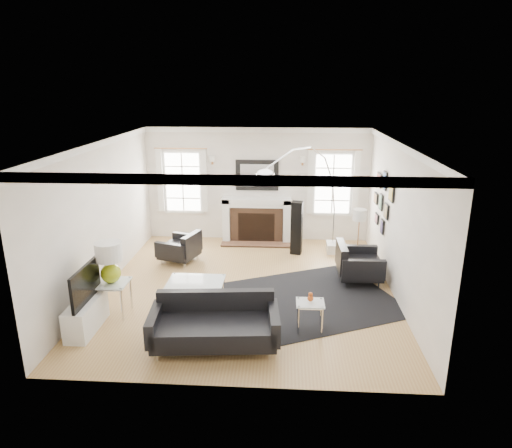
# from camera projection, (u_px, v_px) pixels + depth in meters

# --- Properties ---
(floor) EXTENTS (6.00, 6.00, 0.00)m
(floor) POSITION_uv_depth(u_px,v_px,m) (248.00, 288.00, 8.82)
(floor) COLOR #AA7A47
(floor) RESTS_ON ground
(back_wall) EXTENTS (5.50, 0.04, 2.80)m
(back_wall) POSITION_uv_depth(u_px,v_px,m) (257.00, 185.00, 11.27)
(back_wall) COLOR beige
(back_wall) RESTS_ON floor
(front_wall) EXTENTS (5.50, 0.04, 2.80)m
(front_wall) POSITION_uv_depth(u_px,v_px,m) (227.00, 289.00, 5.55)
(front_wall) COLOR beige
(front_wall) RESTS_ON floor
(left_wall) EXTENTS (0.04, 6.00, 2.80)m
(left_wall) POSITION_uv_depth(u_px,v_px,m) (102.00, 216.00, 8.58)
(left_wall) COLOR beige
(left_wall) RESTS_ON floor
(right_wall) EXTENTS (0.04, 6.00, 2.80)m
(right_wall) POSITION_uv_depth(u_px,v_px,m) (399.00, 222.00, 8.24)
(right_wall) COLOR beige
(right_wall) RESTS_ON floor
(ceiling) EXTENTS (5.50, 6.00, 0.02)m
(ceiling) POSITION_uv_depth(u_px,v_px,m) (247.00, 143.00, 8.00)
(ceiling) COLOR white
(ceiling) RESTS_ON back_wall
(crown_molding) EXTENTS (5.50, 6.00, 0.12)m
(crown_molding) POSITION_uv_depth(u_px,v_px,m) (247.00, 146.00, 8.02)
(crown_molding) COLOR white
(crown_molding) RESTS_ON back_wall
(fireplace) EXTENTS (1.70, 0.69, 1.11)m
(fireplace) POSITION_uv_depth(u_px,v_px,m) (257.00, 220.00, 11.32)
(fireplace) COLOR white
(fireplace) RESTS_ON floor
(mantel_mirror) EXTENTS (1.05, 0.07, 0.75)m
(mantel_mirror) POSITION_uv_depth(u_px,v_px,m) (257.00, 175.00, 11.15)
(mantel_mirror) COLOR black
(mantel_mirror) RESTS_ON back_wall
(window_left) EXTENTS (1.24, 0.15, 1.62)m
(window_left) POSITION_uv_depth(u_px,v_px,m) (183.00, 182.00, 11.32)
(window_left) COLOR white
(window_left) RESTS_ON back_wall
(window_right) EXTENTS (1.24, 0.15, 1.62)m
(window_right) POSITION_uv_depth(u_px,v_px,m) (333.00, 184.00, 11.09)
(window_right) COLOR white
(window_right) RESTS_ON back_wall
(gallery_wall) EXTENTS (0.04, 1.73, 1.29)m
(gallery_wall) POSITION_uv_depth(u_px,v_px,m) (383.00, 198.00, 9.44)
(gallery_wall) COLOR black
(gallery_wall) RESTS_ON right_wall
(tv_unit) EXTENTS (0.35, 1.00, 1.09)m
(tv_unit) POSITION_uv_depth(u_px,v_px,m) (86.00, 311.00, 7.25)
(tv_unit) COLOR white
(tv_unit) RESTS_ON floor
(area_rug) EXTENTS (3.75, 3.50, 0.01)m
(area_rug) POSITION_uv_depth(u_px,v_px,m) (309.00, 299.00, 8.36)
(area_rug) COLOR black
(area_rug) RESTS_ON floor
(sofa) EXTENTS (1.97, 1.04, 0.62)m
(sofa) POSITION_uv_depth(u_px,v_px,m) (215.00, 325.00, 6.83)
(sofa) COLOR black
(sofa) RESTS_ON floor
(armchair_left) EXTENTS (0.96, 1.02, 0.56)m
(armchair_left) POSITION_uv_depth(u_px,v_px,m) (181.00, 248.00, 10.06)
(armchair_left) COLOR black
(armchair_left) RESTS_ON floor
(armchair_right) EXTENTS (0.87, 0.96, 0.64)m
(armchair_right) POSITION_uv_depth(u_px,v_px,m) (357.00, 264.00, 9.06)
(armchair_right) COLOR black
(armchair_right) RESTS_ON floor
(coffee_table) EXTENTS (0.99, 0.99, 0.44)m
(coffee_table) POSITION_uv_depth(u_px,v_px,m) (194.00, 286.00, 7.95)
(coffee_table) COLOR silver
(coffee_table) RESTS_ON floor
(side_table_left) EXTENTS (0.54, 0.54, 0.59)m
(side_table_left) POSITION_uv_depth(u_px,v_px,m) (112.00, 288.00, 7.70)
(side_table_left) COLOR silver
(side_table_left) RESTS_ON floor
(nesting_table) EXTENTS (0.44, 0.37, 0.49)m
(nesting_table) POSITION_uv_depth(u_px,v_px,m) (310.00, 309.00, 7.22)
(nesting_table) COLOR silver
(nesting_table) RESTS_ON floor
(gourd_lamp) EXTENTS (0.44, 0.44, 0.71)m
(gourd_lamp) POSITION_uv_depth(u_px,v_px,m) (109.00, 260.00, 7.55)
(gourd_lamp) COLOR #9EB316
(gourd_lamp) RESTS_ON side_table_left
(orange_vase) EXTENTS (0.10, 0.10, 0.16)m
(orange_vase) POSITION_uv_depth(u_px,v_px,m) (310.00, 297.00, 7.16)
(orange_vase) COLOR #BD4E18
(orange_vase) RESTS_ON nesting_table
(arc_floor_lamp) EXTENTS (1.86, 1.73, 2.64)m
(arc_floor_lamp) POSITION_uv_depth(u_px,v_px,m) (302.00, 199.00, 9.75)
(arc_floor_lamp) COLOR white
(arc_floor_lamp) RESTS_ON floor
(stick_floor_lamp) EXTENTS (0.28, 0.28, 1.38)m
(stick_floor_lamp) POSITION_uv_depth(u_px,v_px,m) (359.00, 218.00, 9.20)
(stick_floor_lamp) COLOR #BF7B42
(stick_floor_lamp) RESTS_ON floor
(speaker_tower) EXTENTS (0.29, 0.29, 1.24)m
(speaker_tower) POSITION_uv_depth(u_px,v_px,m) (297.00, 228.00, 10.48)
(speaker_tower) COLOR black
(speaker_tower) RESTS_ON floor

